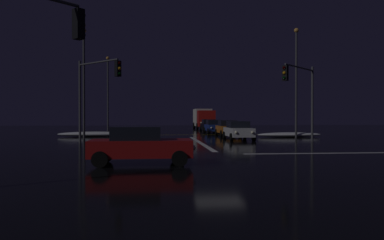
# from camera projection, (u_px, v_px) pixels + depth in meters

# --- Properties ---
(ground) EXTENTS (120.00, 120.00, 0.10)m
(ground) POSITION_uv_depth(u_px,v_px,m) (219.00, 155.00, 19.46)
(ground) COLOR black
(stop_line_north) EXTENTS (0.35, 14.57, 0.01)m
(stop_line_north) POSITION_uv_depth(u_px,v_px,m) (200.00, 143.00, 27.92)
(stop_line_north) COLOR white
(stop_line_north) RESTS_ON ground
(centre_line_ns) EXTENTS (22.00, 0.15, 0.01)m
(centre_line_ns) POSITION_uv_depth(u_px,v_px,m) (187.00, 135.00, 39.46)
(centre_line_ns) COLOR yellow
(centre_line_ns) RESTS_ON ground
(crosswalk_bar_east) EXTENTS (14.57, 0.40, 0.01)m
(crosswalk_bar_east) POSITION_uv_depth(u_px,v_px,m) (375.00, 153.00, 20.27)
(crosswalk_bar_east) COLOR white
(crosswalk_bar_east) RESTS_ON ground
(snow_bank_left_curb) EXTENTS (6.96, 1.50, 0.48)m
(snow_bank_left_curb) POSITION_uv_depth(u_px,v_px,m) (94.00, 134.00, 36.08)
(snow_bank_left_curb) COLOR white
(snow_bank_left_curb) RESTS_ON ground
(snow_bank_right_curb) EXTENTS (6.17, 1.50, 0.45)m
(snow_bank_right_curb) POSITION_uv_depth(u_px,v_px,m) (289.00, 135.00, 35.30)
(snow_bank_right_curb) COLOR white
(snow_bank_right_curb) RESTS_ON ground
(sedan_white) EXTENTS (2.02, 4.33, 1.57)m
(sedan_white) POSITION_uv_depth(u_px,v_px,m) (238.00, 130.00, 31.07)
(sedan_white) COLOR silver
(sedan_white) RESTS_ON ground
(sedan_orange) EXTENTS (2.02, 4.33, 1.57)m
(sedan_orange) POSITION_uv_depth(u_px,v_px,m) (228.00, 128.00, 37.10)
(sedan_orange) COLOR #C66014
(sedan_orange) RESTS_ON ground
(sedan_blue) EXTENTS (2.02, 4.33, 1.57)m
(sedan_blue) POSITION_uv_depth(u_px,v_px,m) (214.00, 126.00, 42.46)
(sedan_blue) COLOR navy
(sedan_blue) RESTS_ON ground
(sedan_black) EXTENTS (2.02, 4.33, 1.57)m
(sedan_black) POSITION_uv_depth(u_px,v_px,m) (209.00, 125.00, 49.16)
(sedan_black) COLOR black
(sedan_black) RESTS_ON ground
(box_truck) EXTENTS (2.68, 8.28, 3.08)m
(box_truck) POSITION_uv_depth(u_px,v_px,m) (203.00, 118.00, 56.49)
(box_truck) COLOR red
(box_truck) RESTS_ON ground
(sedan_red_crossing) EXTENTS (4.33, 2.02, 1.57)m
(sedan_red_crossing) POSITION_uv_depth(u_px,v_px,m) (140.00, 145.00, 15.45)
(sedan_red_crossing) COLOR maroon
(sedan_red_crossing) RESTS_ON ground
(traffic_signal_nw) EXTENTS (3.40, 3.40, 6.07)m
(traffic_signal_nw) POSITION_uv_depth(u_px,v_px,m) (95.00, 85.00, 26.22)
(traffic_signal_nw) COLOR #4C4C51
(traffic_signal_nw) RESTS_ON ground
(traffic_signal_ne) EXTENTS (3.71, 3.71, 5.86)m
(traffic_signal_ne) POSITION_uv_depth(u_px,v_px,m) (301.00, 88.00, 27.47)
(traffic_signal_ne) COLOR #4C4C51
(traffic_signal_ne) RESTS_ON ground
(traffic_signal_sw) EXTENTS (3.26, 3.26, 6.12)m
(traffic_signal_sw) POSITION_uv_depth(u_px,v_px,m) (10.00, 42.00, 11.11)
(traffic_signal_sw) COLOR #4C4C51
(traffic_signal_sw) RESTS_ON ground
(streetlamp_right_near) EXTENTS (0.44, 0.44, 10.12)m
(streetlamp_right_near) POSITION_uv_depth(u_px,v_px,m) (296.00, 75.00, 34.33)
(streetlamp_right_near) COLOR #424247
(streetlamp_right_near) RESTS_ON ground
(streetlamp_left_far) EXTENTS (0.44, 0.44, 9.75)m
(streetlamp_left_far) POSITION_uv_depth(u_px,v_px,m) (108.00, 89.00, 48.45)
(streetlamp_left_far) COLOR #424247
(streetlamp_left_far) RESTS_ON ground
(streetlamp_left_near) EXTENTS (0.44, 0.44, 9.69)m
(streetlamp_left_near) POSITION_uv_depth(u_px,v_px,m) (84.00, 76.00, 32.52)
(streetlamp_left_near) COLOR #424247
(streetlamp_left_near) RESTS_ON ground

